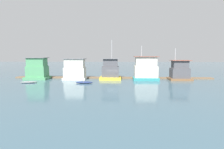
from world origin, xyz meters
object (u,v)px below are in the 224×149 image
(houseboat_yellow, at_px, (111,71))
(dinghy_grey, at_px, (29,82))
(houseboat_brown, at_px, (180,71))
(dinghy_navy, at_px, (84,82))
(houseboat_white, at_px, (75,70))
(mooring_post_centre, at_px, (84,75))
(houseboat_teal, at_px, (146,69))
(mooring_post_far_right, at_px, (157,76))
(houseboat_green, at_px, (37,69))

(houseboat_yellow, relative_size, dinghy_grey, 2.66)
(houseboat_brown, relative_size, dinghy_navy, 2.06)
(dinghy_grey, bearing_deg, houseboat_white, 34.35)
(dinghy_navy, distance_m, mooring_post_centre, 7.28)
(dinghy_grey, relative_size, mooring_post_centre, 1.76)
(houseboat_white, height_order, houseboat_yellow, houseboat_yellow)
(houseboat_brown, bearing_deg, dinghy_navy, -164.99)
(mooring_post_centre, bearing_deg, houseboat_teal, -7.09)
(dinghy_grey, relative_size, mooring_post_far_right, 2.38)
(mooring_post_far_right, bearing_deg, mooring_post_centre, 180.00)
(houseboat_teal, relative_size, dinghy_grey, 2.26)
(houseboat_white, relative_size, mooring_post_centre, 2.71)
(houseboat_teal, relative_size, dinghy_navy, 2.22)
(dinghy_grey, relative_size, dinghy_navy, 0.98)
(houseboat_yellow, bearing_deg, dinghy_navy, -131.84)
(houseboat_green, relative_size, houseboat_white, 1.00)
(houseboat_white, relative_size, dinghy_navy, 1.51)
(mooring_post_centre, bearing_deg, dinghy_navy, -78.95)
(houseboat_brown, distance_m, mooring_post_centre, 23.68)
(houseboat_brown, distance_m, dinghy_navy, 23.10)
(houseboat_white, bearing_deg, houseboat_brown, -0.18)
(houseboat_white, relative_size, houseboat_yellow, 0.58)
(houseboat_yellow, relative_size, houseboat_brown, 1.27)
(mooring_post_far_right, bearing_deg, dinghy_grey, -166.55)
(mooring_post_centre, bearing_deg, houseboat_brown, -2.76)
(dinghy_navy, height_order, mooring_post_far_right, mooring_post_far_right)
(houseboat_white, bearing_deg, houseboat_yellow, -0.07)
(houseboat_yellow, bearing_deg, houseboat_teal, -5.61)
(houseboat_green, relative_size, mooring_post_centre, 2.70)
(houseboat_white, bearing_deg, dinghy_navy, -59.92)
(houseboat_green, distance_m, mooring_post_far_right, 30.15)
(houseboat_white, xyz_separation_m, houseboat_brown, (25.74, -0.08, -0.35))
(dinghy_grey, bearing_deg, houseboat_yellow, 18.66)
(houseboat_teal, bearing_deg, houseboat_green, 178.64)
(houseboat_green, distance_m, houseboat_teal, 26.90)
(mooring_post_centre, bearing_deg, houseboat_white, -153.43)
(houseboat_green, bearing_deg, mooring_post_centre, 6.27)
(houseboat_teal, height_order, dinghy_navy, houseboat_teal)
(houseboat_yellow, xyz_separation_m, dinghy_navy, (-5.40, -6.03, -1.97))
(houseboat_teal, relative_size, mooring_post_far_right, 5.36)
(houseboat_yellow, xyz_separation_m, mooring_post_centre, (-6.79, 1.07, -1.16))
(houseboat_green, bearing_deg, houseboat_yellow, 0.63)
(houseboat_white, xyz_separation_m, dinghy_navy, (3.50, -6.04, -2.20))
(houseboat_yellow, height_order, houseboat_brown, houseboat_yellow)
(houseboat_teal, height_order, mooring_post_centre, houseboat_teal)
(dinghy_navy, height_order, mooring_post_centre, mooring_post_centre)
(dinghy_grey, bearing_deg, houseboat_teal, 11.06)
(houseboat_yellow, distance_m, mooring_post_far_right, 11.87)
(houseboat_teal, distance_m, mooring_post_centre, 15.53)
(dinghy_grey, distance_m, mooring_post_centre, 12.95)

